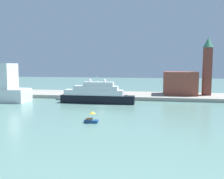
{
  "coord_description": "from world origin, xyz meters",
  "views": [
    {
      "loc": [
        18.65,
        -82.47,
        14.7
      ],
      "look_at": [
        2.71,
        6.0,
        5.55
      ],
      "focal_mm": 37.9,
      "sensor_mm": 36.0,
      "label": 1
    }
  ],
  "objects_px": {
    "large_yacht": "(96,95)",
    "parked_car": "(81,93)",
    "work_barge": "(62,99)",
    "bell_tower": "(207,64)",
    "small_motorboat": "(91,119)",
    "person_figure": "(89,94)",
    "harbor_building": "(180,83)",
    "mooring_bollard": "(126,96)"
  },
  "relations": [
    {
      "from": "small_motorboat",
      "to": "bell_tower",
      "type": "height_order",
      "value": "bell_tower"
    },
    {
      "from": "large_yacht",
      "to": "harbor_building",
      "type": "distance_m",
      "value": 40.64
    },
    {
      "from": "large_yacht",
      "to": "person_figure",
      "type": "height_order",
      "value": "large_yacht"
    },
    {
      "from": "person_figure",
      "to": "large_yacht",
      "type": "bearing_deg",
      "value": -61.36
    },
    {
      "from": "large_yacht",
      "to": "mooring_bollard",
      "type": "xyz_separation_m",
      "value": [
        10.61,
        10.63,
        -1.47
      ]
    },
    {
      "from": "large_yacht",
      "to": "parked_car",
      "type": "xyz_separation_m",
      "value": [
        -10.48,
        12.98,
        -1.23
      ]
    },
    {
      "from": "large_yacht",
      "to": "parked_car",
      "type": "height_order",
      "value": "large_yacht"
    },
    {
      "from": "work_barge",
      "to": "person_figure",
      "type": "height_order",
      "value": "person_figure"
    },
    {
      "from": "large_yacht",
      "to": "person_figure",
      "type": "relative_size",
      "value": 17.44
    },
    {
      "from": "work_barge",
      "to": "mooring_bollard",
      "type": "distance_m",
      "value": 27.87
    },
    {
      "from": "person_figure",
      "to": "mooring_bollard",
      "type": "height_order",
      "value": "person_figure"
    },
    {
      "from": "work_barge",
      "to": "small_motorboat",
      "type": "bearing_deg",
      "value": -58.2
    },
    {
      "from": "large_yacht",
      "to": "work_barge",
      "type": "relative_size",
      "value": 6.27
    },
    {
      "from": "large_yacht",
      "to": "bell_tower",
      "type": "height_order",
      "value": "bell_tower"
    },
    {
      "from": "large_yacht",
      "to": "bell_tower",
      "type": "relative_size",
      "value": 1.14
    },
    {
      "from": "large_yacht",
      "to": "harbor_building",
      "type": "height_order",
      "value": "harbor_building"
    },
    {
      "from": "small_motorboat",
      "to": "work_barge",
      "type": "height_order",
      "value": "small_motorboat"
    },
    {
      "from": "work_barge",
      "to": "parked_car",
      "type": "relative_size",
      "value": 1.18
    },
    {
      "from": "bell_tower",
      "to": "mooring_bollard",
      "type": "xyz_separation_m",
      "value": [
        -34.69,
        -11.48,
        -13.43
      ]
    },
    {
      "from": "small_motorboat",
      "to": "large_yacht",
      "type": "bearing_deg",
      "value": 101.65
    },
    {
      "from": "small_motorboat",
      "to": "person_figure",
      "type": "height_order",
      "value": "person_figure"
    },
    {
      "from": "harbor_building",
      "to": "mooring_bollard",
      "type": "xyz_separation_m",
      "value": [
        -23.08,
        -11.84,
        -4.82
      ]
    },
    {
      "from": "parked_car",
      "to": "mooring_bollard",
      "type": "xyz_separation_m",
      "value": [
        21.09,
        -2.35,
        -0.25
      ]
    },
    {
      "from": "small_motorboat",
      "to": "mooring_bollard",
      "type": "bearing_deg",
      "value": 84.26
    },
    {
      "from": "harbor_building",
      "to": "large_yacht",
      "type": "bearing_deg",
      "value": -146.29
    },
    {
      "from": "person_figure",
      "to": "parked_car",
      "type": "bearing_deg",
      "value": 158.53
    },
    {
      "from": "large_yacht",
      "to": "work_barge",
      "type": "height_order",
      "value": "large_yacht"
    },
    {
      "from": "small_motorboat",
      "to": "bell_tower",
      "type": "distance_m",
      "value": 67.44
    },
    {
      "from": "harbor_building",
      "to": "person_figure",
      "type": "bearing_deg",
      "value": -164.31
    },
    {
      "from": "work_barge",
      "to": "parked_car",
      "type": "height_order",
      "value": "parked_car"
    },
    {
      "from": "bell_tower",
      "to": "harbor_building",
      "type": "bearing_deg",
      "value": 178.23
    },
    {
      "from": "parked_car",
      "to": "mooring_bollard",
      "type": "height_order",
      "value": "parked_car"
    },
    {
      "from": "work_barge",
      "to": "parked_car",
      "type": "bearing_deg",
      "value": 45.22
    },
    {
      "from": "small_motorboat",
      "to": "harbor_building",
      "type": "xyz_separation_m",
      "value": [
        27.28,
        53.58,
        5.65
      ]
    },
    {
      "from": "bell_tower",
      "to": "parked_car",
      "type": "height_order",
      "value": "bell_tower"
    },
    {
      "from": "work_barge",
      "to": "bell_tower",
      "type": "relative_size",
      "value": 0.18
    },
    {
      "from": "work_barge",
      "to": "parked_car",
      "type": "xyz_separation_m",
      "value": [
        6.43,
        6.48,
        1.75
      ]
    },
    {
      "from": "bell_tower",
      "to": "person_figure",
      "type": "height_order",
      "value": "bell_tower"
    },
    {
      "from": "small_motorboat",
      "to": "mooring_bollard",
      "type": "height_order",
      "value": "small_motorboat"
    },
    {
      "from": "large_yacht",
      "to": "bell_tower",
      "type": "xyz_separation_m",
      "value": [
        45.3,
        22.12,
        11.96
      ]
    },
    {
      "from": "small_motorboat",
      "to": "parked_car",
      "type": "xyz_separation_m",
      "value": [
        -16.89,
        44.09,
        1.07
      ]
    },
    {
      "from": "small_motorboat",
      "to": "work_barge",
      "type": "distance_m",
      "value": 44.26
    }
  ]
}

